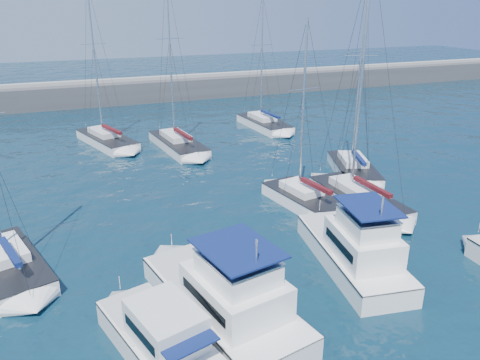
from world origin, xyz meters
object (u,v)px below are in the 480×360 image
object	(u,v)px
sailboat_mid_c	(304,199)
sailboat_mid_d	(358,198)
sailboat_mid_e	(353,169)
motor_yacht_port_inner	(227,299)
sailboat_back_b	(178,144)
sailboat_back_a	(107,140)
motor_yacht_port_outer	(161,339)
motor_yacht_stbd_inner	(356,251)
sailboat_back_c	(264,124)
sailboat_mid_a	(8,265)

from	to	relation	value
sailboat_mid_c	sailboat_mid_d	bearing A→B (deg)	-28.79
sailboat_mid_d	sailboat_mid_c	bearing A→B (deg)	159.29
sailboat_mid_d	sailboat_mid_e	distance (m)	6.51
motor_yacht_port_inner	sailboat_mid_e	world-z (taller)	sailboat_mid_e
sailboat_mid_c	sailboat_back_b	bearing A→B (deg)	96.72
sailboat_mid_e	sailboat_back_a	distance (m)	25.49
sailboat_mid_d	sailboat_mid_e	xyz separation A→B (m)	(3.38, 5.56, -0.00)
sailboat_mid_e	sailboat_back_b	bearing A→B (deg)	153.34
sailboat_mid_e	sailboat_back_a	bearing A→B (deg)	157.68
sailboat_mid_d	sailboat_back_b	xyz separation A→B (m)	(-8.94, 18.52, -0.01)
motor_yacht_port_outer	sailboat_mid_d	world-z (taller)	sailboat_mid_d
motor_yacht_port_inner	sailboat_mid_d	bearing A→B (deg)	22.15
motor_yacht_port_inner	motor_yacht_stbd_inner	xyz separation A→B (m)	(8.19, 1.57, -0.00)
sailboat_back_a	sailboat_back_c	world-z (taller)	sailboat_back_a
sailboat_mid_e	motor_yacht_port_inner	bearing A→B (deg)	-119.35
motor_yacht_port_inner	sailboat_mid_d	xyz separation A→B (m)	(13.54, 9.08, -0.59)
motor_yacht_stbd_inner	sailboat_mid_a	bearing A→B (deg)	168.80
sailboat_mid_e	sailboat_back_a	size ratio (longest dim) A/B	0.98
motor_yacht_stbd_inner	sailboat_mid_c	bearing A→B (deg)	88.32
motor_yacht_port_outer	motor_yacht_stbd_inner	distance (m)	12.00
sailboat_mid_d	sailboat_back_b	distance (m)	20.57
motor_yacht_port_inner	sailboat_back_c	world-z (taller)	sailboat_back_c
sailboat_mid_c	sailboat_mid_d	xyz separation A→B (m)	(3.75, -1.27, 0.03)
sailboat_mid_c	sailboat_back_a	bearing A→B (deg)	108.83
sailboat_mid_e	sailboat_back_c	size ratio (longest dim) A/B	1.06
sailboat_back_b	sailboat_back_a	bearing A→B (deg)	141.10
motor_yacht_port_outer	sailboat_mid_a	world-z (taller)	sailboat_mid_a
sailboat_mid_a	sailboat_back_a	size ratio (longest dim) A/B	0.86
sailboat_mid_d	sailboat_mid_e	size ratio (longest dim) A/B	1.10
motor_yacht_port_outer	motor_yacht_stbd_inner	world-z (taller)	motor_yacht_stbd_inner
sailboat_mid_d	sailboat_back_c	xyz separation A→B (m)	(2.68, 23.02, -0.03)
sailboat_mid_a	sailboat_back_c	world-z (taller)	sailboat_back_c
motor_yacht_port_inner	sailboat_mid_a	xyz separation A→B (m)	(-9.88, 8.09, -0.62)
sailboat_back_a	motor_yacht_stbd_inner	bearing A→B (deg)	-89.25
sailboat_mid_a	sailboat_mid_d	world-z (taller)	sailboat_mid_d
motor_yacht_port_outer	sailboat_mid_c	world-z (taller)	sailboat_mid_c
motor_yacht_port_inner	sailboat_back_a	xyz separation A→B (m)	(-1.99, 31.73, -0.60)
motor_yacht_port_outer	sailboat_back_a	bearing A→B (deg)	71.71
sailboat_mid_c	sailboat_mid_e	world-z (taller)	sailboat_mid_e
sailboat_mid_c	sailboat_back_b	xyz separation A→B (m)	(-5.19, 17.25, 0.01)
motor_yacht_port_outer	sailboat_mid_e	world-z (taller)	sailboat_mid_e
sailboat_mid_c	sailboat_back_a	xyz separation A→B (m)	(-11.78, 21.37, 0.01)
motor_yacht_port_inner	sailboat_mid_e	distance (m)	22.39
motor_yacht_port_outer	sailboat_mid_c	size ratio (longest dim) A/B	0.55
motor_yacht_port_inner	sailboat_mid_c	xyz separation A→B (m)	(9.79, 10.36, -0.61)
sailboat_mid_c	sailboat_back_a	distance (m)	24.40
sailboat_mid_c	sailboat_mid_d	distance (m)	3.96
motor_yacht_port_outer	sailboat_mid_a	distance (m)	11.48
sailboat_mid_a	sailboat_mid_e	distance (m)	27.59
sailboat_mid_e	sailboat_back_a	world-z (taller)	sailboat_back_a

